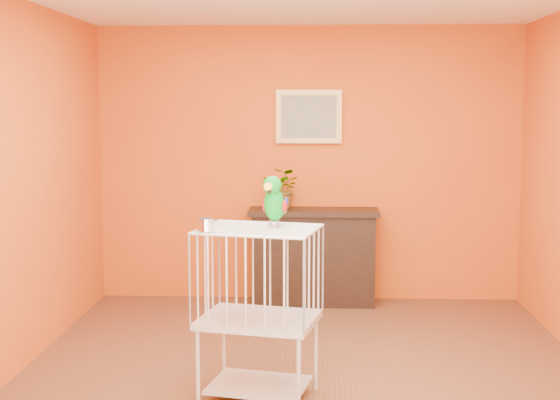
{
  "coord_description": "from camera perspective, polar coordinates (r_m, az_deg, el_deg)",
  "views": [
    {
      "loc": [
        0.05,
        -5.15,
        1.85
      ],
      "look_at": [
        -0.16,
        -0.31,
        1.26
      ],
      "focal_mm": 50.0,
      "sensor_mm": 36.0,
      "label": 1
    }
  ],
  "objects": [
    {
      "name": "birdcage",
      "position": [
        4.94,
        -1.58,
        -8.12
      ],
      "size": [
        0.81,
        0.68,
        1.09
      ],
      "rotation": [
        0.0,
        0.0,
        -0.21
      ],
      "color": "beige",
      "rests_on": "ground"
    },
    {
      "name": "feed_cup",
      "position": [
        4.72,
        -5.46,
        -1.8
      ],
      "size": [
        0.11,
        0.11,
        0.08
      ],
      "primitive_type": "cylinder",
      "color": "silver",
      "rests_on": "birdcage"
    },
    {
      "name": "ground",
      "position": [
        5.47,
        1.88,
        -12.87
      ],
      "size": [
        4.5,
        4.5,
        0.0
      ],
      "primitive_type": "plane",
      "color": "brown",
      "rests_on": "ground"
    },
    {
      "name": "parrot",
      "position": [
        4.86,
        -0.43,
        -0.06
      ],
      "size": [
        0.17,
        0.3,
        0.33
      ],
      "rotation": [
        0.0,
        0.0,
        -0.28
      ],
      "color": "#59544C",
      "rests_on": "birdcage"
    },
    {
      "name": "room_shell",
      "position": [
        5.15,
        1.95,
        3.94
      ],
      "size": [
        4.5,
        4.5,
        4.5
      ],
      "color": "#C85A12",
      "rests_on": "ground"
    },
    {
      "name": "potted_plant",
      "position": [
        7.22,
        0.22,
        0.5
      ],
      "size": [
        0.47,
        0.49,
        0.3
      ],
      "primitive_type": "imported",
      "rotation": [
        0.0,
        0.0,
        -0.37
      ],
      "color": "#26722D",
      "rests_on": "console_cabinet"
    },
    {
      "name": "console_cabinet",
      "position": [
        7.32,
        2.45,
        -4.15
      ],
      "size": [
        1.2,
        0.43,
        0.89
      ],
      "color": "black",
      "rests_on": "ground"
    },
    {
      "name": "framed_picture",
      "position": [
        7.36,
        2.12,
        6.12
      ],
      "size": [
        0.62,
        0.04,
        0.5
      ],
      "color": "#B58640",
      "rests_on": "room_shell"
    }
  ]
}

